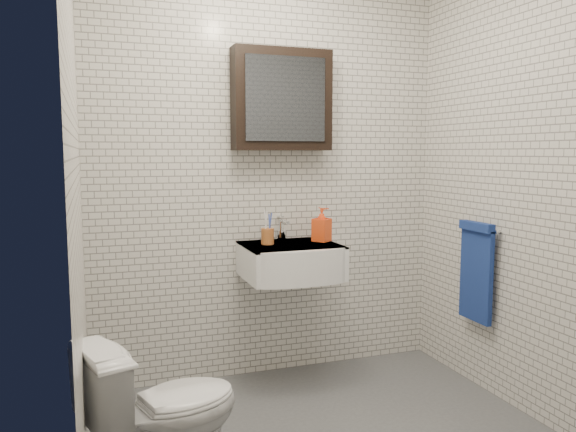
# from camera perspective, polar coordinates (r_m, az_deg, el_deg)

# --- Properties ---
(room_shell) EXTENTS (2.22, 2.02, 2.51)m
(room_shell) POSITION_cam_1_polar(r_m,az_deg,el_deg) (2.53, 5.14, 8.24)
(room_shell) COLOR silver
(room_shell) RESTS_ON ground
(washbasin) EXTENTS (0.55, 0.50, 0.20)m
(washbasin) POSITION_cam_1_polar(r_m,az_deg,el_deg) (3.29, 0.48, -4.60)
(washbasin) COLOR white
(washbasin) RESTS_ON room_shell
(faucet) EXTENTS (0.06, 0.20, 0.15)m
(faucet) POSITION_cam_1_polar(r_m,az_deg,el_deg) (3.44, -0.63, -1.37)
(faucet) COLOR silver
(faucet) RESTS_ON washbasin
(mirror_cabinet) EXTENTS (0.60, 0.15, 0.60)m
(mirror_cabinet) POSITION_cam_1_polar(r_m,az_deg,el_deg) (3.42, -0.62, 11.71)
(mirror_cabinet) COLOR black
(mirror_cabinet) RESTS_ON room_shell
(towel_rail) EXTENTS (0.09, 0.30, 0.58)m
(towel_rail) POSITION_cam_1_polar(r_m,az_deg,el_deg) (3.44, 18.59, -4.98)
(towel_rail) COLOR silver
(towel_rail) RESTS_ON room_shell
(toothbrush_cup) EXTENTS (0.10, 0.10, 0.21)m
(toothbrush_cup) POSITION_cam_1_polar(r_m,az_deg,el_deg) (3.30, -2.09, -1.98)
(toothbrush_cup) COLOR #A95D2A
(toothbrush_cup) RESTS_ON washbasin
(soap_bottle) EXTENTS (0.13, 0.13, 0.21)m
(soap_bottle) POSITION_cam_1_polar(r_m,az_deg,el_deg) (3.40, 3.44, -0.87)
(soap_bottle) COLOR orange
(soap_bottle) RESTS_ON washbasin
(toilet) EXTENTS (0.72, 0.55, 0.66)m
(toilet) POSITION_cam_1_polar(r_m,az_deg,el_deg) (2.50, -12.54, -18.79)
(toilet) COLOR white
(toilet) RESTS_ON ground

